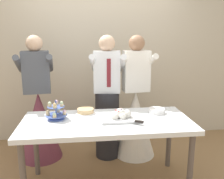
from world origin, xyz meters
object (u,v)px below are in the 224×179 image
object	(u,v)px
person_guest	(39,117)
main_cake_tray	(121,116)
round_cake	(85,111)
plate_stack	(157,111)
cupcake_stand	(56,112)
dessert_table	(107,127)
person_bride	(135,115)
person_groom	(107,104)

from	to	relation	value
person_guest	main_cake_tray	bearing A→B (deg)	-36.90
round_cake	plate_stack	bearing A→B (deg)	-5.81
cupcake_stand	main_cake_tray	xyz separation A→B (m)	(0.69, -0.09, -0.05)
cupcake_stand	main_cake_tray	bearing A→B (deg)	-7.46
dessert_table	main_cake_tray	bearing A→B (deg)	3.19
plate_stack	person_bride	world-z (taller)	person_bride
cupcake_stand	person_groom	size ratio (longest dim) A/B	0.14
cupcake_stand	plate_stack	distance (m)	1.14
plate_stack	dessert_table	bearing A→B (deg)	-163.59
person_groom	round_cake	bearing A→B (deg)	-124.85
round_cake	person_bride	world-z (taller)	person_bride
person_groom	person_guest	distance (m)	0.93
main_cake_tray	person_groom	bearing A→B (deg)	96.97
dessert_table	person_guest	world-z (taller)	person_guest
main_cake_tray	person_bride	world-z (taller)	person_bride
person_groom	person_guest	bearing A→B (deg)	175.41
plate_stack	person_guest	xyz separation A→B (m)	(-1.44, 0.58, -0.22)
dessert_table	round_cake	bearing A→B (deg)	130.61
main_cake_tray	round_cake	xyz separation A→B (m)	(-0.38, 0.25, -0.01)
main_cake_tray	person_guest	bearing A→B (deg)	143.10
round_cake	dessert_table	bearing A→B (deg)	-49.39
round_cake	person_guest	xyz separation A→B (m)	(-0.62, 0.49, -0.22)
round_cake	person_groom	world-z (taller)	person_groom
plate_stack	person_guest	distance (m)	1.57
person_groom	person_guest	world-z (taller)	same
plate_stack	round_cake	size ratio (longest dim) A/B	0.80
cupcake_stand	person_bride	bearing A→B (deg)	30.74
dessert_table	plate_stack	world-z (taller)	plate_stack
dessert_table	person_bride	bearing A→B (deg)	56.46
person_groom	person_bride	bearing A→B (deg)	1.22
dessert_table	person_groom	xyz separation A→B (m)	(0.07, 0.68, 0.05)
dessert_table	round_cake	world-z (taller)	round_cake
person_groom	person_bride	xyz separation A→B (m)	(0.39, 0.01, -0.16)
plate_stack	person_groom	size ratio (longest dim) A/B	0.11
cupcake_stand	main_cake_tray	size ratio (longest dim) A/B	0.54
cupcake_stand	plate_stack	xyz separation A→B (m)	(1.13, 0.08, -0.06)
person_guest	dessert_table	bearing A→B (deg)	-41.91
dessert_table	person_groom	size ratio (longest dim) A/B	1.08
cupcake_stand	person_bride	world-z (taller)	person_bride
person_guest	plate_stack	bearing A→B (deg)	-21.88
round_cake	cupcake_stand	bearing A→B (deg)	-152.78
cupcake_stand	round_cake	world-z (taller)	cupcake_stand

